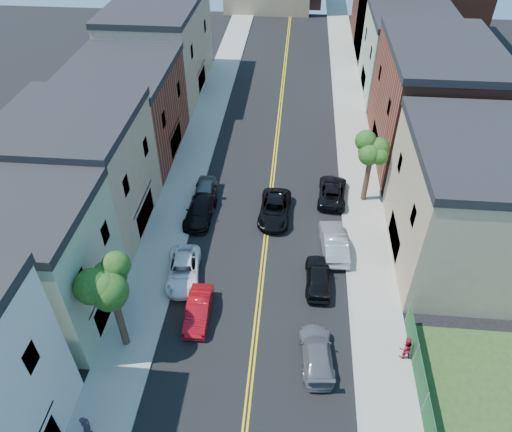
% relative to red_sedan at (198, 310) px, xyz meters
% --- Properties ---
extents(sidewalk_left, '(3.20, 100.00, 0.15)m').
position_rel_red_sedan_xyz_m(sidewalk_left, '(-4.10, 23.52, -0.61)').
color(sidewalk_left, gray).
rests_on(sidewalk_left, ground).
extents(sidewalk_right, '(3.20, 100.00, 0.15)m').
position_rel_red_sedan_xyz_m(sidewalk_right, '(11.70, 23.52, -0.61)').
color(sidewalk_right, gray).
rests_on(sidewalk_right, ground).
extents(curb_left, '(0.30, 100.00, 0.15)m').
position_rel_red_sedan_xyz_m(curb_left, '(-2.35, 23.52, -0.61)').
color(curb_left, gray).
rests_on(curb_left, ground).
extents(curb_right, '(0.30, 100.00, 0.15)m').
position_rel_red_sedan_xyz_m(curb_right, '(9.95, 23.52, -0.61)').
color(curb_right, gray).
rests_on(curb_right, ground).
extents(bldg_left_palegrn, '(9.00, 8.00, 8.50)m').
position_rel_red_sedan_xyz_m(bldg_left_palegrn, '(-10.20, -0.48, 3.57)').
color(bldg_left_palegrn, gray).
rests_on(bldg_left_palegrn, ground).
extents(bldg_left_tan_near, '(9.00, 10.00, 9.00)m').
position_rel_red_sedan_xyz_m(bldg_left_tan_near, '(-10.20, 8.52, 3.82)').
color(bldg_left_tan_near, '#998466').
rests_on(bldg_left_tan_near, ground).
extents(bldg_left_brick, '(9.00, 12.00, 8.00)m').
position_rel_red_sedan_xyz_m(bldg_left_brick, '(-10.20, 19.52, 3.32)').
color(bldg_left_brick, brown).
rests_on(bldg_left_brick, ground).
extents(bldg_left_tan_far, '(9.00, 16.00, 9.50)m').
position_rel_red_sedan_xyz_m(bldg_left_tan_far, '(-10.20, 33.52, 4.07)').
color(bldg_left_tan_far, '#998466').
rests_on(bldg_left_tan_far, ground).
extents(bldg_right_tan, '(9.00, 12.00, 9.00)m').
position_rel_red_sedan_xyz_m(bldg_right_tan, '(17.80, 7.52, 3.82)').
color(bldg_right_tan, '#998466').
rests_on(bldg_right_tan, ground).
extents(bldg_right_brick, '(9.00, 14.00, 10.00)m').
position_rel_red_sedan_xyz_m(bldg_right_brick, '(17.80, 21.52, 4.32)').
color(bldg_right_brick, brown).
rests_on(bldg_right_brick, ground).
extents(bldg_right_palegrn, '(9.00, 12.00, 8.50)m').
position_rel_red_sedan_xyz_m(bldg_right_palegrn, '(17.80, 35.52, 3.57)').
color(bldg_right_palegrn, gray).
rests_on(bldg_right_palegrn, ground).
extents(fence_right, '(0.04, 15.00, 1.90)m').
position_rel_red_sedan_xyz_m(fence_right, '(13.30, -6.98, 0.42)').
color(fence_right, '#143F1E').
rests_on(fence_right, sidewalk_right).
extents(tree_left_mid, '(5.20, 5.20, 9.29)m').
position_rel_red_sedan_xyz_m(tree_left_mid, '(-4.08, -2.47, 5.90)').
color(tree_left_mid, '#34231A').
rests_on(tree_left_mid, sidewalk_left).
extents(tree_right_far, '(4.40, 4.40, 8.03)m').
position_rel_red_sedan_xyz_m(tree_right_far, '(11.72, 13.53, 5.08)').
color(tree_right_far, '#34231A').
rests_on(tree_right_far, sidewalk_right).
extents(red_sedan, '(1.51, 4.16, 1.36)m').
position_rel_red_sedan_xyz_m(red_sedan, '(0.00, 0.00, 0.00)').
color(red_sedan, '#B60C15').
rests_on(red_sedan, ground).
extents(white_pickup, '(2.86, 5.14, 1.36)m').
position_rel_red_sedan_xyz_m(white_pickup, '(-1.70, 3.37, -0.00)').
color(white_pickup, white).
rests_on(white_pickup, ground).
extents(grey_car_left, '(2.08, 4.71, 1.58)m').
position_rel_red_sedan_xyz_m(grey_car_left, '(-1.70, 12.11, 0.11)').
color(grey_car_left, '#57595F').
rests_on(grey_car_left, ground).
extents(black_car_left, '(2.32, 5.20, 1.48)m').
position_rel_red_sedan_xyz_m(black_car_left, '(-1.70, 10.14, 0.06)').
color(black_car_left, black).
rests_on(black_car_left, ground).
extents(grey_car_right, '(2.28, 4.77, 1.34)m').
position_rel_red_sedan_xyz_m(grey_car_right, '(7.60, -2.58, -0.01)').
color(grey_car_right, slate).
rests_on(grey_car_right, ground).
extents(black_car_right, '(1.78, 4.37, 1.48)m').
position_rel_red_sedan_xyz_m(black_car_right, '(7.75, 3.57, 0.06)').
color(black_car_right, black).
rests_on(black_car_right, ground).
extents(silver_car_right, '(2.19, 5.10, 1.63)m').
position_rel_red_sedan_xyz_m(silver_car_right, '(8.94, 7.11, 0.14)').
color(silver_car_right, '#A2A4AA').
rests_on(silver_car_right, ground).
extents(dark_car_right_far, '(2.65, 5.13, 1.38)m').
position_rel_red_sedan_xyz_m(dark_car_right_far, '(9.04, 13.64, 0.01)').
color(dark_car_right_far, black).
rests_on(dark_car_right_far, ground).
extents(black_suv_lane, '(2.58, 5.31, 1.46)m').
position_rel_red_sedan_xyz_m(black_suv_lane, '(4.30, 10.72, 0.05)').
color(black_suv_lane, black).
rests_on(black_suv_lane, ground).
extents(pedestrian_left, '(0.47, 0.66, 1.69)m').
position_rel_red_sedan_xyz_m(pedestrian_left, '(-4.31, -8.30, 0.31)').
color(pedestrian_left, '#292831').
rests_on(pedestrian_left, sidewalk_left).
extents(pedestrian_right, '(0.98, 0.85, 1.71)m').
position_rel_red_sedan_xyz_m(pedestrian_right, '(12.83, -1.96, 0.33)').
color(pedestrian_right, '#A51930').
rests_on(pedestrian_right, sidewalk_right).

